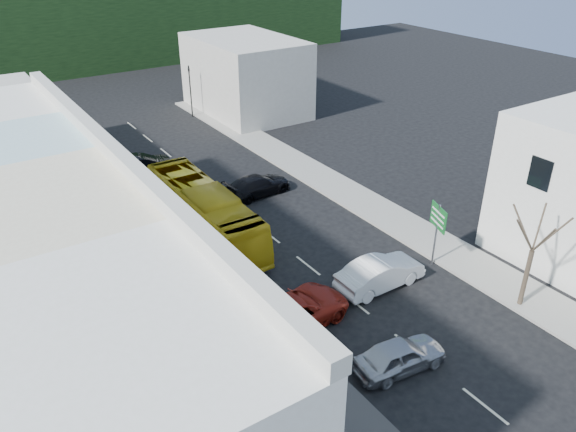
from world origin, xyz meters
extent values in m
plane|color=black|center=(0.00, 0.00, 0.00)|extent=(120.00, 120.00, 0.00)
cube|color=gray|center=(-7.50, 10.00, 0.07)|extent=(3.00, 52.00, 0.15)
cube|color=gray|center=(7.50, 10.00, 0.07)|extent=(3.00, 52.00, 0.15)
cube|color=#581811|center=(-8.40, -5.50, 3.05)|extent=(1.30, 7.65, 0.08)
cube|color=beige|center=(-12.50, 3.00, 4.00)|extent=(7.00, 8.00, 8.00)
cube|color=#A52015|center=(-8.40, 3.00, 3.05)|extent=(1.30, 6.80, 0.08)
cube|color=#A4CDD6|center=(-12.50, 10.00, 4.00)|extent=(7.00, 6.00, 8.00)
cube|color=#195926|center=(-8.40, 10.00, 3.05)|extent=(1.30, 5.10, 0.08)
cube|color=silver|center=(-12.50, 16.50, 4.00)|extent=(7.00, 7.00, 8.00)
cube|color=#581811|center=(-8.40, 16.50, 3.05)|extent=(1.30, 5.95, 0.08)
cube|color=#B7B2A8|center=(11.00, 30.00, 3.50)|extent=(8.00, 12.00, 7.00)
cube|color=black|center=(0.00, 64.00, 6.00)|extent=(80.00, 24.00, 12.00)
imported|color=gold|center=(-3.23, 10.12, 1.55)|extent=(2.66, 11.63, 3.10)
imported|color=#ADAEB2|center=(-1.39, -4.58, 0.70)|extent=(4.58, 2.29, 1.40)
imported|color=white|center=(1.96, 0.39, 0.70)|extent=(4.40, 1.81, 1.40)
imported|color=maroon|center=(-3.42, 0.22, 0.70)|extent=(4.77, 2.37, 1.40)
imported|color=black|center=(2.28, 13.21, 0.70)|extent=(4.65, 2.24, 1.40)
imported|color=black|center=(-3.06, 20.93, 0.70)|extent=(4.54, 2.16, 1.40)
imported|color=black|center=(-7.91, 2.67, 1.00)|extent=(0.55, 0.69, 1.70)
camera|label=1|loc=(-15.19, -16.96, 16.93)|focal=35.00mm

